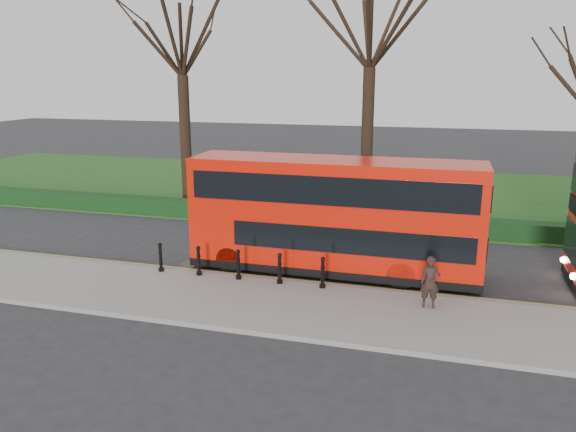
% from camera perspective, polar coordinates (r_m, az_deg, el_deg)
% --- Properties ---
extents(ground, '(120.00, 120.00, 0.00)m').
position_cam_1_polar(ground, '(20.37, -1.95, -5.69)').
color(ground, '#28282B').
rests_on(ground, ground).
extents(pavement, '(60.00, 4.00, 0.15)m').
position_cam_1_polar(pavement, '(17.70, -4.95, -8.61)').
color(pavement, gray).
rests_on(pavement, ground).
extents(kerb, '(60.00, 0.25, 0.16)m').
position_cam_1_polar(kerb, '(19.45, -2.86, -6.44)').
color(kerb, slate).
rests_on(kerb, ground).
extents(grass_verge, '(60.00, 18.00, 0.06)m').
position_cam_1_polar(grass_verge, '(34.44, 5.70, 2.57)').
color(grass_verge, '#1D521B').
rests_on(grass_verge, ground).
extents(hedge, '(60.00, 0.90, 0.80)m').
position_cam_1_polar(hedge, '(26.52, 2.53, -0.06)').
color(hedge, black).
rests_on(hedge, ground).
extents(yellow_line_outer, '(60.00, 0.10, 0.01)m').
position_cam_1_polar(yellow_line_outer, '(19.74, -2.57, -6.33)').
color(yellow_line_outer, yellow).
rests_on(yellow_line_outer, ground).
extents(yellow_line_inner, '(60.00, 0.10, 0.01)m').
position_cam_1_polar(yellow_line_inner, '(19.92, -2.39, -6.14)').
color(yellow_line_inner, yellow).
rests_on(yellow_line_inner, ground).
extents(tree_left, '(8.02, 8.02, 12.53)m').
position_cam_1_polar(tree_left, '(31.54, -10.85, 17.93)').
color(tree_left, black).
rests_on(tree_left, ground).
extents(tree_mid, '(8.43, 8.43, 13.18)m').
position_cam_1_polar(tree_mid, '(28.62, 8.46, 19.39)').
color(tree_mid, black).
rests_on(tree_mid, ground).
extents(bollard_row, '(6.00, 0.15, 1.00)m').
position_cam_1_polar(bollard_row, '(19.16, -5.07, -4.98)').
color(bollard_row, black).
rests_on(bollard_row, pavement).
extents(bus_lead, '(10.23, 2.35, 4.07)m').
position_cam_1_polar(bus_lead, '(19.87, 4.68, -0.06)').
color(bus_lead, red).
rests_on(bus_lead, ground).
extents(pedestrian, '(0.60, 0.43, 1.57)m').
position_cam_1_polar(pedestrian, '(17.26, 14.25, -6.55)').
color(pedestrian, '#2D1F1C').
rests_on(pedestrian, pavement).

